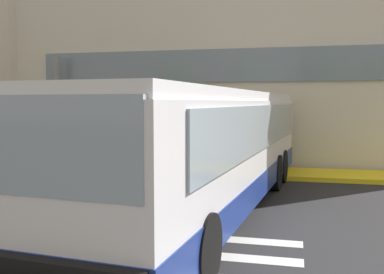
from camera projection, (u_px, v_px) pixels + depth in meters
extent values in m
cube|color=#232326|center=(128.00, 202.00, 10.90)|extent=(80.00, 90.00, 0.02)
cube|color=silver|center=(149.00, 272.00, 6.36)|extent=(4.40, 0.36, 0.01)
cube|color=silver|center=(167.00, 252.00, 7.24)|extent=(4.40, 0.36, 0.01)
cube|color=silver|center=(181.00, 236.00, 8.11)|extent=(4.40, 0.36, 0.01)
cube|color=beige|center=(215.00, 71.00, 22.21)|extent=(19.60, 12.00, 8.06)
cube|color=black|center=(37.00, 133.00, 18.02)|extent=(1.80, 0.16, 2.40)
cube|color=slate|center=(212.00, 66.00, 16.14)|extent=(13.60, 0.10, 1.20)
cube|color=yellow|center=(178.00, 170.00, 15.55)|extent=(23.60, 2.00, 0.15)
cylinder|color=slate|center=(57.00, 109.00, 17.11)|extent=(0.28, 0.28, 4.09)
cube|color=silver|center=(207.00, 148.00, 10.04)|extent=(3.68, 11.94, 2.15)
cube|color=navy|center=(207.00, 182.00, 10.11)|extent=(3.73, 11.98, 0.55)
cube|color=silver|center=(207.00, 96.00, 9.95)|extent=(3.56, 11.73, 0.20)
cube|color=#8C9EAD|center=(42.00, 146.00, 4.50)|extent=(2.35, 0.35, 1.05)
cube|color=#8C9EAD|center=(266.00, 126.00, 9.87)|extent=(1.07, 10.50, 0.95)
cube|color=#8C9EAD|center=(160.00, 124.00, 10.70)|extent=(1.07, 10.50, 0.95)
cube|color=black|center=(41.00, 111.00, 4.47)|extent=(2.15, 0.31, 0.28)
cylinder|color=black|center=(202.00, 249.00, 5.89)|extent=(0.40, 1.02, 1.00)
cylinder|color=black|center=(55.00, 232.00, 6.65)|extent=(0.40, 1.02, 1.00)
cylinder|color=black|center=(275.00, 173.00, 12.26)|extent=(0.40, 1.02, 1.00)
cylinder|color=black|center=(195.00, 168.00, 13.02)|extent=(0.40, 1.02, 1.00)
cylinder|color=black|center=(281.00, 166.00, 13.48)|extent=(0.40, 1.02, 1.00)
cylinder|color=black|center=(208.00, 163.00, 14.24)|extent=(0.40, 1.02, 1.00)
cylinder|color=#2D2D33|center=(72.00, 152.00, 16.60)|extent=(0.15, 0.15, 0.85)
cylinder|color=#2D2D33|center=(68.00, 152.00, 16.46)|extent=(0.15, 0.15, 0.85)
cube|color=#2659A5|center=(69.00, 133.00, 16.47)|extent=(0.38, 0.44, 0.58)
sphere|color=tan|center=(69.00, 122.00, 16.44)|extent=(0.23, 0.23, 0.23)
cylinder|color=#2659A5|center=(75.00, 134.00, 16.65)|extent=(0.09, 0.09, 0.55)
cylinder|color=#2659A5|center=(63.00, 135.00, 16.30)|extent=(0.09, 0.09, 0.55)
cylinder|color=#1E2338|center=(95.00, 153.00, 16.38)|extent=(0.15, 0.15, 0.85)
cylinder|color=#1E2338|center=(94.00, 152.00, 16.56)|extent=(0.15, 0.15, 0.85)
cube|color=#2659A5|center=(94.00, 133.00, 16.41)|extent=(0.40, 0.44, 0.58)
sphere|color=tan|center=(94.00, 122.00, 16.38)|extent=(0.23, 0.23, 0.23)
cylinder|color=#2659A5|center=(95.00, 135.00, 16.18)|extent=(0.09, 0.09, 0.55)
cylinder|color=#2659A5|center=(93.00, 134.00, 16.64)|extent=(0.09, 0.09, 0.55)
cube|color=maroon|center=(98.00, 134.00, 16.48)|extent=(0.32, 0.35, 0.44)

